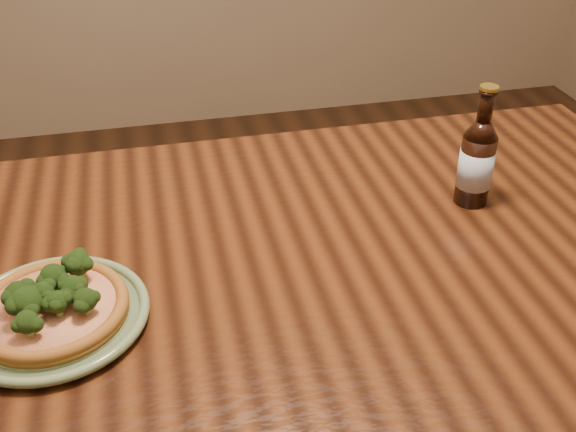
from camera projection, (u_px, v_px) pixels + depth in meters
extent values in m
cube|color=#42200E|center=(242.00, 288.00, 0.99)|extent=(1.60, 0.90, 0.04)
cylinder|color=#42200E|center=(515.00, 267.00, 1.65)|extent=(0.07, 0.07, 0.71)
cylinder|color=#657C55|center=(54.00, 319.00, 0.90)|extent=(0.23, 0.23, 0.01)
torus|color=#657C55|center=(53.00, 315.00, 0.90)|extent=(0.25, 0.25, 0.01)
torus|color=#657C55|center=(53.00, 315.00, 0.90)|extent=(0.20, 0.20, 0.01)
cylinder|color=brown|center=(53.00, 312.00, 0.89)|extent=(0.20, 0.20, 0.01)
torus|color=brown|center=(51.00, 307.00, 0.89)|extent=(0.20, 0.20, 0.02)
cylinder|color=#FBD599|center=(51.00, 307.00, 0.89)|extent=(0.17, 0.17, 0.01)
sphere|color=#284816|center=(57.00, 302.00, 0.86)|extent=(0.03, 0.03, 0.03)
sphere|color=#284816|center=(72.00, 287.00, 0.88)|extent=(0.04, 0.04, 0.03)
sphere|color=#284816|center=(43.00, 292.00, 0.88)|extent=(0.04, 0.04, 0.03)
sphere|color=#284816|center=(53.00, 276.00, 0.90)|extent=(0.05, 0.05, 0.03)
sphere|color=#284816|center=(26.00, 303.00, 0.85)|extent=(0.04, 0.04, 0.04)
sphere|color=#284816|center=(77.00, 263.00, 0.92)|extent=(0.05, 0.05, 0.04)
sphere|color=#284816|center=(19.00, 294.00, 0.87)|extent=(0.05, 0.05, 0.03)
sphere|color=#284816|center=(86.00, 300.00, 0.86)|extent=(0.04, 0.04, 0.03)
sphere|color=#284816|center=(27.00, 322.00, 0.83)|extent=(0.04, 0.04, 0.03)
cylinder|color=black|center=(475.00, 170.00, 1.13)|extent=(0.06, 0.06, 0.12)
cone|color=black|center=(482.00, 129.00, 1.08)|extent=(0.06, 0.06, 0.03)
cylinder|color=black|center=(486.00, 106.00, 1.06)|extent=(0.02, 0.02, 0.05)
torus|color=black|center=(489.00, 92.00, 1.05)|extent=(0.03, 0.03, 0.00)
cylinder|color=#A58C33|center=(489.00, 88.00, 1.04)|extent=(0.03, 0.03, 0.01)
cylinder|color=silver|center=(475.00, 168.00, 1.12)|extent=(0.06, 0.06, 0.07)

